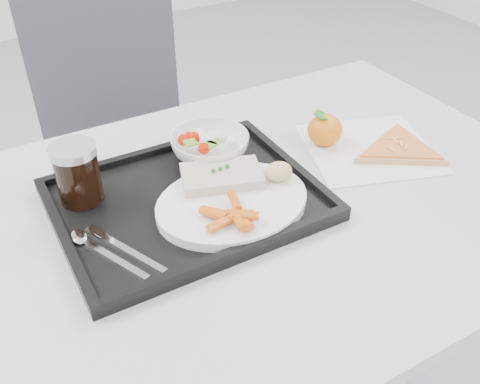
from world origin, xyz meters
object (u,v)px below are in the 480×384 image
pizza_slice (400,149)px  tangerine (325,130)px  dinner_plate (232,203)px  table (247,231)px  chair (124,134)px  salad_bowl (210,146)px  tray (187,201)px  cola_glass (77,173)px

pizza_slice → tangerine: bearing=138.2°
dinner_plate → tangerine: bearing=21.5°
pizza_slice → dinner_plate: bearing=-179.2°
table → chair: bearing=90.9°
tangerine → salad_bowl: bearing=167.1°
salad_bowl → tangerine: bearing=-12.9°
pizza_slice → chair: bearing=117.1°
chair → dinner_plate: 0.75m
salad_bowl → tray: bearing=-133.9°
chair → pizza_slice: chair is taller
cola_glass → tray: bearing=-29.2°
tangerine → tray: bearing=-171.9°
tray → salad_bowl: size_ratio=2.96×
table → dinner_plate: bearing=-158.2°
table → salad_bowl: size_ratio=7.89×
tray → tangerine: (0.33, 0.05, 0.03)m
dinner_plate → tangerine: tangerine is taller
table → tray: tray is taller
chair → tangerine: (0.25, -0.61, 0.25)m
cola_glass → dinner_plate: bearing=-34.7°
salad_bowl → cola_glass: 0.26m
dinner_plate → cola_glass: cola_glass is taller
chair → tangerine: bearing=-67.7°
table → salad_bowl: 0.18m
tangerine → dinner_plate: bearing=-158.5°
table → pizza_slice: bearing=-1.5°
table → tray: bearing=154.2°
dinner_plate → pizza_slice: size_ratio=1.12×
table → salad_bowl: (0.00, 0.15, 0.11)m
table → dinner_plate: 0.10m
dinner_plate → pizza_slice: dinner_plate is taller
salad_bowl → dinner_plate: bearing=-103.7°
salad_bowl → pizza_slice: 0.39m
tangerine → table: bearing=-158.6°
dinner_plate → salad_bowl: 0.17m
table → pizza_slice: (0.35, -0.01, 0.08)m
salad_bowl → cola_glass: bearing=-177.3°
tray → salad_bowl: (0.10, 0.10, 0.03)m
tray → cola_glass: size_ratio=4.17×
tray → tangerine: 0.34m
salad_bowl → cola_glass: size_ratio=1.41×
tray → pizza_slice: (0.45, -0.06, 0.00)m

